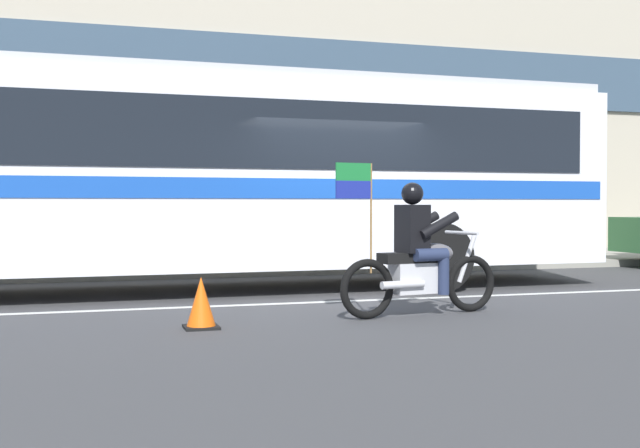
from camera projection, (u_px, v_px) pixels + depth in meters
ground_plane at (341, 296)px, 11.22m from camera, size 60.00×60.00×0.00m
sidewalk_curb at (261, 264)px, 16.09m from camera, size 28.00×3.80×0.15m
lane_center_stripe at (355, 301)px, 10.65m from camera, size 26.60×0.14×0.01m
transit_bus at (185, 166)px, 11.71m from camera, size 13.06×2.83×3.22m
motorcycle_with_rider at (419, 259)px, 9.24m from camera, size 2.18×0.71×1.78m
fire_hydrant at (550, 242)px, 16.41m from camera, size 0.22×0.30×0.75m
traffic_cone at (201, 304)px, 8.28m from camera, size 0.36×0.36×0.55m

